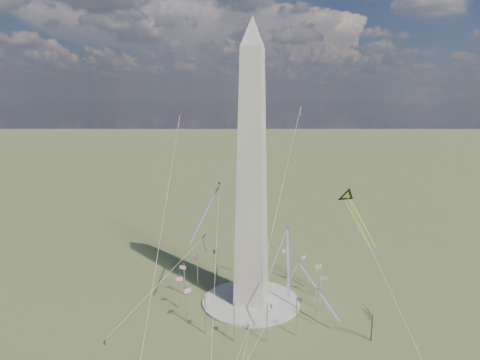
% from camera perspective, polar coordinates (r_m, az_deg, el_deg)
% --- Properties ---
extents(ground, '(2000.00, 2000.00, 0.00)m').
position_cam_1_polar(ground, '(164.34, 1.49, -16.01)').
color(ground, '#4D5E2F').
rests_on(ground, ground).
extents(plaza, '(36.00, 36.00, 0.80)m').
position_cam_1_polar(plaza, '(164.16, 1.49, -15.88)').
color(plaza, '#A49F96').
rests_on(plaza, ground).
extents(washington_monument, '(15.56, 15.56, 100.00)m').
position_cam_1_polar(washington_monument, '(148.76, 1.58, 0.67)').
color(washington_monument, beige).
rests_on(washington_monument, plaza).
extents(flagpole_ring, '(54.40, 54.40, 13.00)m').
position_cam_1_polar(flagpole_ring, '(161.16, 1.50, -13.70)').
color(flagpole_ring, silver).
rests_on(flagpole_ring, ground).
extents(tree_near, '(7.33, 7.33, 12.84)m').
position_cam_1_polar(tree_near, '(143.89, 17.28, -16.61)').
color(tree_near, '#443329').
rests_on(tree_near, ground).
extents(person_west, '(0.86, 0.68, 1.71)m').
position_cam_1_polar(person_west, '(145.99, -17.57, -19.92)').
color(person_west, gray).
rests_on(person_west, ground).
extents(kite_delta_black, '(14.54, 20.54, 17.31)m').
position_cam_1_polar(kite_delta_black, '(163.35, 14.23, -2.43)').
color(kite_delta_black, black).
rests_on(kite_delta_black, ground).
extents(kite_diamond_purple, '(1.50, 2.67, 8.34)m').
position_cam_1_polar(kite_diamond_purple, '(170.82, -4.82, -7.80)').
color(kite_diamond_purple, navy).
rests_on(kite_diamond_purple, ground).
extents(kite_streamer_left, '(4.82, 22.84, 15.74)m').
position_cam_1_polar(kite_streamer_left, '(141.88, 6.41, -9.24)').
color(kite_streamer_left, '#DF234D').
rests_on(kite_streamer_left, ground).
extents(kite_streamer_mid, '(4.78, 24.48, 16.85)m').
position_cam_1_polar(kite_streamer_mid, '(153.41, -3.98, -3.02)').
color(kite_streamer_mid, '#DF234D').
rests_on(kite_streamer_mid, ground).
extents(kite_streamer_right, '(15.95, 15.76, 14.53)m').
position_cam_1_polar(kite_streamer_right, '(152.34, 9.68, -13.26)').
color(kite_streamer_right, '#DF234D').
rests_on(kite_streamer_right, ground).
extents(kite_small_red, '(1.21, 1.90, 4.22)m').
position_cam_1_polar(kite_small_red, '(196.70, -8.02, 8.35)').
color(kite_small_red, red).
rests_on(kite_small_red, ground).
extents(kite_small_white, '(1.07, 1.72, 4.14)m').
position_cam_1_polar(kite_small_white, '(189.03, 8.09, 9.40)').
color(kite_small_white, white).
rests_on(kite_small_white, ground).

